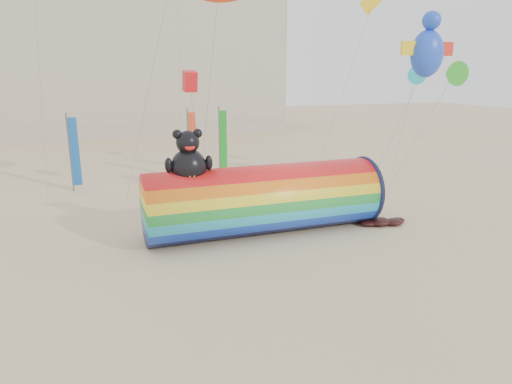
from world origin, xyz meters
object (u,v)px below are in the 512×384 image
object	(u,v)px
windsock_assembly	(264,197)
fabric_bundle	(383,222)
kite_handler	(358,200)
hotel_building	(35,50)

from	to	relation	value
windsock_assembly	fabric_bundle	size ratio (longest dim) A/B	4.44
windsock_assembly	kite_handler	xyz separation A→B (m)	(5.95, 0.84, -0.94)
windsock_assembly	fabric_bundle	xyz separation A→B (m)	(6.23, -1.11, -1.61)
hotel_building	fabric_bundle	size ratio (longest dim) A/B	23.06
hotel_building	fabric_bundle	bearing A→B (deg)	-66.29
hotel_building	fabric_bundle	xyz separation A→B (m)	(19.53, -44.47, -10.14)
fabric_bundle	kite_handler	bearing A→B (deg)	98.18
hotel_building	fabric_bundle	distance (m)	49.62
kite_handler	fabric_bundle	world-z (taller)	kite_handler
hotel_building	kite_handler	bearing A→B (deg)	-65.65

